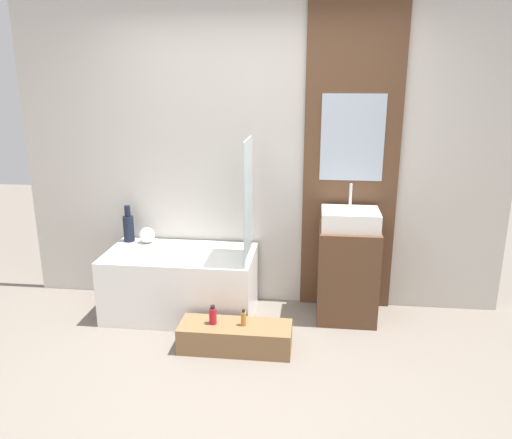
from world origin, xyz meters
The scene contains 12 objects.
ground_plane centered at (0.00, 0.00, 0.00)m, with size 12.00×12.00×0.00m, color slate.
wall_tiled_back centered at (0.00, 1.58, 1.30)m, with size 4.20×0.06×2.60m, color beige.
wall_wood_accent centered at (0.78, 1.53, 1.31)m, with size 0.79×0.04×2.60m.
bathtub centered at (-0.63, 1.19, 0.28)m, with size 1.25×0.68×0.55m.
glass_shower_screen centered at (-0.03, 1.10, 1.04)m, with size 0.01×0.46×0.97m, color silver.
wooden_step_bench centered at (-0.07, 0.65, 0.10)m, with size 0.84×0.30×0.20m, color olive.
vanity_cabinet centered at (0.78, 1.28, 0.40)m, with size 0.49×0.46×0.79m, color brown.
sink centered at (0.78, 1.28, 0.87)m, with size 0.46×0.37×0.35m.
vase_tall_dark centered at (-1.15, 1.43, 0.69)m, with size 0.09×0.09×0.33m.
vase_round_light centered at (-0.98, 1.41, 0.62)m, with size 0.14×0.14×0.14m, color silver.
bottle_soap_primary centered at (-0.24, 0.65, 0.27)m, with size 0.06×0.06×0.15m.
bottle_soap_secondary centered at (-0.01, 0.65, 0.26)m, with size 0.04×0.04×0.13m.
Camera 1 is at (0.47, -2.65, 1.98)m, focal length 35.00 mm.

